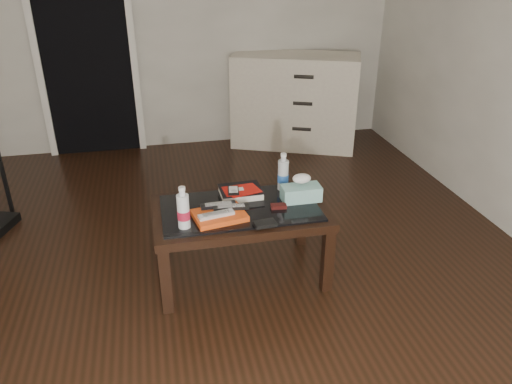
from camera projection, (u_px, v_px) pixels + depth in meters
ground at (146, 299)px, 2.86m from camera, size 5.00×5.00×0.00m
doorway at (85, 44)px, 4.49m from camera, size 0.90×0.08×2.07m
coffee_table at (240, 217)px, 2.91m from camera, size 1.00×0.60×0.46m
dresser at (295, 101)px, 4.90m from camera, size 1.30×0.92×0.90m
magazines at (219, 215)px, 2.77m from camera, size 0.31×0.26×0.03m
remote_silver at (216, 214)px, 2.72m from camera, size 0.21×0.09×0.02m
remote_black_front at (231, 207)px, 2.80m from camera, size 0.20×0.06×0.02m
remote_black_back at (218, 205)px, 2.82m from camera, size 0.20×0.05×0.02m
textbook at (241, 192)px, 3.01m from camera, size 0.26×0.21×0.05m
dvd_mailers at (239, 190)px, 2.98m from camera, size 0.20×0.15×0.01m
ipod at (233, 190)px, 2.95m from camera, size 0.08×0.11×0.02m
flip_phone at (279, 206)px, 2.87m from camera, size 0.09×0.05×0.02m
wallet at (265, 224)px, 2.69m from camera, size 0.13×0.08×0.02m
water_bottle_left at (183, 207)px, 2.63m from camera, size 0.08×0.08×0.24m
water_bottle_right at (283, 172)px, 3.05m from camera, size 0.07×0.07×0.24m
tissue_box at (301, 193)px, 2.95m from camera, size 0.23×0.12×0.09m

